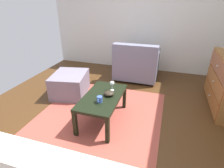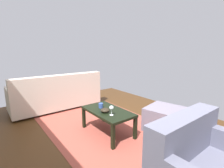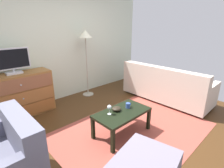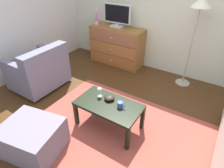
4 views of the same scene
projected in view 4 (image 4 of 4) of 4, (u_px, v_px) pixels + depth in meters
ground_plane at (113, 122)px, 2.98m from camera, size 5.40×4.57×0.05m
wall_accent_rear at (169, 12)px, 3.72m from camera, size 5.40×0.12×2.53m
area_rug at (117, 134)px, 2.73m from camera, size 2.60×1.90×0.01m
dresser at (117, 46)px, 4.40m from camera, size 1.24×0.49×0.87m
tv at (117, 15)px, 4.05m from camera, size 0.64×0.18×0.49m
lava_lamp at (96, 18)px, 4.29m from camera, size 0.09×0.09×0.33m
coffee_table at (109, 107)px, 2.68m from camera, size 0.93×0.52×0.42m
wine_glass at (100, 90)px, 2.74m from camera, size 0.07×0.07×0.16m
mug at (120, 105)px, 2.57m from camera, size 0.11×0.08×0.09m
bowl_decorative at (109, 98)px, 2.72m from camera, size 0.15×0.15×0.07m
armchair at (39, 71)px, 3.58m from camera, size 0.80×0.93×0.85m
ottoman at (33, 138)px, 2.41m from camera, size 0.81×0.73×0.42m
standing_lamp at (200, 11)px, 3.10m from camera, size 0.32×0.32×1.65m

